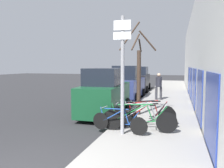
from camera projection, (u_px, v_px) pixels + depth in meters
name	position (u px, v px, depth m)	size (l,w,h in m)	color
ground_plane	(127.00, 100.00, 15.16)	(80.00, 80.00, 0.00)	#28282B
sidewalk_curb	(167.00, 95.00, 17.07)	(3.20, 32.00, 0.15)	gray
building_facade	(192.00, 55.00, 16.21)	(0.23, 32.00, 6.50)	silver
signpost	(122.00, 72.00, 7.12)	(0.58, 0.14, 3.87)	#939399
bicycle_0	(119.00, 122.00, 7.47)	(2.03, 0.54, 0.84)	black
bicycle_1	(139.00, 120.00, 7.54)	(2.60, 0.44, 0.99)	black
bicycle_2	(144.00, 117.00, 7.91)	(2.28, 0.73, 0.97)	black
bicycle_3	(141.00, 115.00, 8.22)	(2.53, 0.95, 0.99)	black
bicycle_4	(148.00, 114.00, 8.50)	(1.96, 1.26, 0.93)	black
parked_car_0	(105.00, 94.00, 10.66)	(2.05, 4.19, 2.30)	#144728
parked_car_1	(128.00, 84.00, 15.71)	(2.00, 4.61, 2.40)	navy
parked_car_2	(138.00, 80.00, 20.82)	(2.20, 4.79, 2.30)	black
pedestrian_near	(159.00, 84.00, 14.46)	(0.45, 0.39, 1.77)	#333338
street_tree	(138.00, 74.00, 10.06)	(1.64, 1.32, 4.26)	#3D2D23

